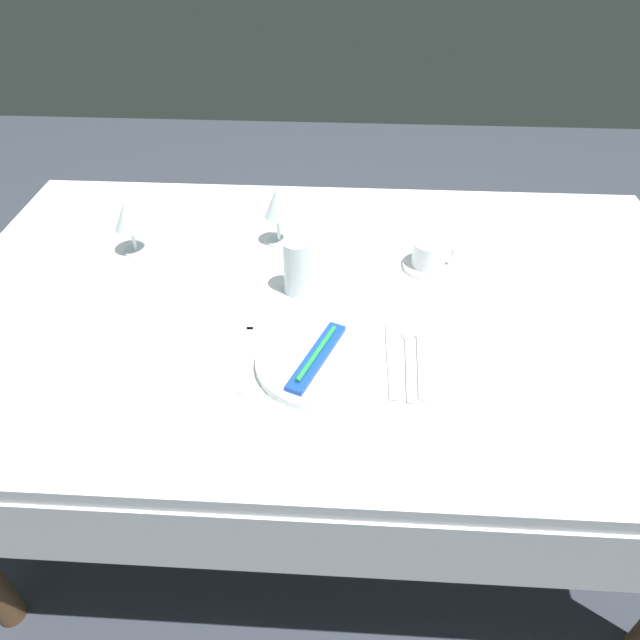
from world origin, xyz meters
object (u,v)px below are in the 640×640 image
fork_outer (247,350)px  spoon_dessert (420,352)px  wine_glass_centre (277,205)px  dinner_plate (317,362)px  wine_glass_left (128,217)px  dinner_knife (391,361)px  coffee_cup_left (430,253)px  drink_tumbler (297,270)px  toothbrush_package (317,356)px  spoon_soup (409,355)px

fork_outer → spoon_dessert: (0.36, 0.01, -0.00)m
spoon_dessert → wine_glass_centre: size_ratio=1.37×
spoon_dessert → dinner_plate: bearing=-167.1°
wine_glass_left → dinner_knife: bearing=-30.3°
wine_glass_left → spoon_dessert: bearing=-26.1°
coffee_cup_left → drink_tumbler: (-0.32, -0.11, 0.02)m
coffee_cup_left → drink_tumbler: 0.34m
fork_outer → wine_glass_left: 0.51m
dinner_plate → spoon_dessert: size_ratio=1.15×
drink_tumbler → toothbrush_package: bearing=-76.5°
coffee_cup_left → wine_glass_centre: 0.40m
wine_glass_centre → dinner_plate: bearing=-74.4°
fork_outer → dinner_knife: 0.30m
dinner_knife → wine_glass_centre: wine_glass_centre is taller
dinner_plate → fork_outer: dinner_plate is taller
fork_outer → dinner_knife: (0.30, -0.02, 0.00)m
spoon_soup → spoon_dessert: bearing=20.0°
dinner_plate → toothbrush_package: toothbrush_package is taller
toothbrush_package → dinner_knife: bearing=6.7°
toothbrush_package → fork_outer: 0.16m
toothbrush_package → dinner_knife: toothbrush_package is taller
dinner_plate → drink_tumbler: bearing=103.5°
fork_outer → spoon_soup: (0.34, 0.00, 0.00)m
toothbrush_package → wine_glass_left: bearing=141.3°
spoon_dessert → drink_tumbler: (-0.27, 0.20, 0.06)m
spoon_soup → toothbrush_package: bearing=-168.1°
spoon_dessert → toothbrush_package: bearing=-167.1°
dinner_plate → dinner_knife: 0.15m
wine_glass_centre → dinner_knife: bearing=-57.6°
dinner_plate → dinner_knife: (0.15, 0.02, -0.01)m
dinner_plate → wine_glass_left: size_ratio=1.72×
spoon_soup → dinner_knife: bearing=-148.9°
wine_glass_left → toothbrush_package: bearing=-38.7°
dinner_plate → spoon_soup: size_ratio=1.15×
dinner_knife → coffee_cup_left: (0.10, 0.34, 0.04)m
wine_glass_centre → coffee_cup_left: bearing=-14.1°
toothbrush_package → drink_tumbler: (-0.06, 0.25, 0.03)m
dinner_plate → spoon_dessert: 0.22m
wine_glass_centre → fork_outer: bearing=-92.9°
spoon_dessert → drink_tumbler: 0.34m
toothbrush_package → spoon_soup: toothbrush_package is taller
toothbrush_package → wine_glass_left: 0.64m
dinner_knife → spoon_soup: bearing=31.1°
spoon_dessert → wine_glass_centre: wine_glass_centre is taller
spoon_soup → spoon_dessert: (0.02, 0.01, -0.00)m
dinner_knife → wine_glass_left: size_ratio=1.55×
fork_outer → wine_glass_left: (-0.34, 0.36, 0.10)m
fork_outer → spoon_soup: size_ratio=1.05×
dinner_knife → coffee_cup_left: coffee_cup_left is taller
wine_glass_centre → wine_glass_left: wine_glass_centre is taller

